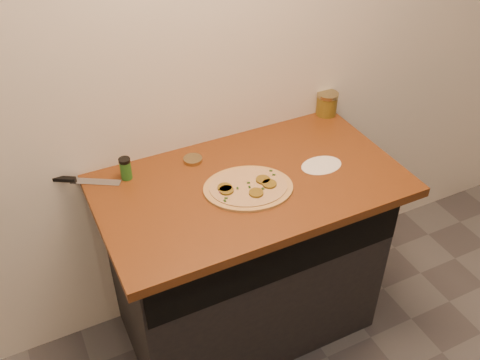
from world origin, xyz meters
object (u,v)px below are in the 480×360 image
pizza (248,188)px  chefs_knife (78,180)px  salsa_jar (327,104)px  spice_shaker (126,168)px

pizza → chefs_knife: 0.67m
chefs_knife → salsa_jar: (1.16, 0.01, 0.05)m
chefs_knife → spice_shaker: bearing=-19.2°
spice_shaker → pizza: bearing=-34.7°
pizza → spice_shaker: bearing=145.3°
chefs_knife → pizza: bearing=-30.4°
pizza → salsa_jar: salsa_jar is taller
chefs_knife → salsa_jar: 1.16m
pizza → chefs_knife: size_ratio=1.64×
pizza → spice_shaker: size_ratio=4.63×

